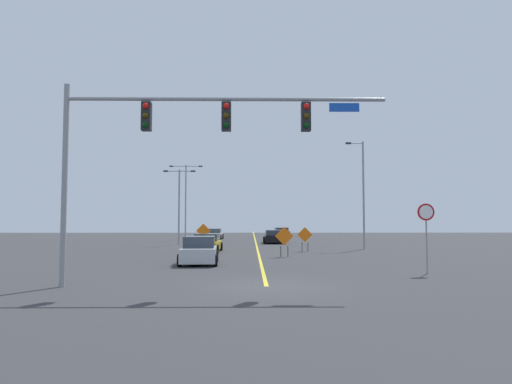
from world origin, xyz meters
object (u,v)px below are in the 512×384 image
Objects in this scene: construction_sign_right_lane at (305,236)px; car_white_far at (215,234)px; street_lamp_mid_right at (186,196)px; car_yellow_distant at (207,243)px; street_lamp_near_left at (362,190)px; car_black_mid at (274,237)px; construction_sign_median_near at (203,232)px; street_lamp_far_right at (179,200)px; traffic_signal_assembly at (179,133)px; construction_sign_median_far at (284,238)px; car_red_near at (281,233)px; stop_sign at (426,224)px; car_silver_approaching at (199,251)px.

construction_sign_right_lane is 23.85m from car_white_far.
car_yellow_distant is at bearing -77.47° from street_lamp_mid_right.
street_lamp_near_left reaches higher than car_black_mid.
construction_sign_median_near reaches higher than construction_sign_right_lane.
car_white_far is at bearing 35.71° from street_lamp_mid_right.
street_lamp_near_left is 17.42m from street_lamp_far_right.
construction_sign_median_far is at bearing 69.96° from traffic_signal_assembly.
car_white_far is at bearing 79.28° from street_lamp_far_right.
construction_sign_median_far is at bearing -131.50° from street_lamp_near_left.
car_black_mid is (0.25, 17.37, -0.59)m from construction_sign_median_far.
car_red_near is 10.39m from car_white_far.
street_lamp_far_right is 10.43m from car_black_mid.
street_lamp_mid_right reaches higher than street_lamp_far_right.
car_black_mid is at bearing 22.16° from construction_sign_median_near.
stop_sign is 26.81m from construction_sign_median_near.
traffic_signal_assembly is at bearing -110.23° from construction_sign_right_lane.
construction_sign_median_near is at bearing -72.93° from street_lamp_mid_right.
construction_sign_median_far is at bearing 43.09° from car_silver_approaching.
construction_sign_median_near is (2.36, 0.04, -3.06)m from street_lamp_far_right.
construction_sign_median_far is at bearing 121.41° from stop_sign.
stop_sign is 0.35× the size of street_lamp_near_left.
car_white_far is 32.10m from car_silver_approaching.
street_lamp_mid_right is 1.92× the size of car_red_near.
construction_sign_median_near is (-13.80, 6.53, -3.57)m from street_lamp_near_left.
construction_sign_median_near reaches higher than construction_sign_median_far.
car_yellow_distant is (-7.51, -28.25, -0.02)m from car_red_near.
street_lamp_mid_right is at bearing -144.29° from car_white_far.
construction_sign_median_far is 0.46× the size of car_white_far.
car_black_mid is at bearing -55.57° from car_white_far.
car_red_near is (2.04, 33.13, -0.58)m from construction_sign_median_far.
car_black_mid is 12.17m from car_white_far.
street_lamp_far_right is (-14.72, 23.73, 2.15)m from stop_sign.
street_lamp_near_left is 2.12× the size of car_white_far.
construction_sign_median_near is (-8.67, 9.38, 0.11)m from construction_sign_right_lane.
street_lamp_mid_right is 2.31× the size of car_silver_approaching.
construction_sign_median_near is 20.57m from car_red_near.
car_yellow_distant is (4.48, -20.15, -4.68)m from street_lamp_mid_right.
car_black_mid is (-5.39, 26.61, -1.53)m from stop_sign.
traffic_signal_assembly reaches higher than car_red_near.
construction_sign_median_far reaches higher than car_red_near.
street_lamp_near_left is at bearing -78.65° from car_red_near.
stop_sign is 17.51m from street_lamp_near_left.
stop_sign is at bearing -58.19° from street_lamp_far_right.
traffic_signal_assembly is 27.94m from street_lamp_far_right.
car_yellow_distant is at bearing -166.01° from street_lamp_near_left.
stop_sign is 10.86m from construction_sign_median_far.
car_white_far is (-13.72, 19.40, -4.23)m from street_lamp_near_left.
car_red_near is at bearing 34.07° from street_lamp_mid_right.
traffic_signal_assembly reaches higher than construction_sign_median_far.
street_lamp_far_right is 10.92m from car_yellow_distant.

